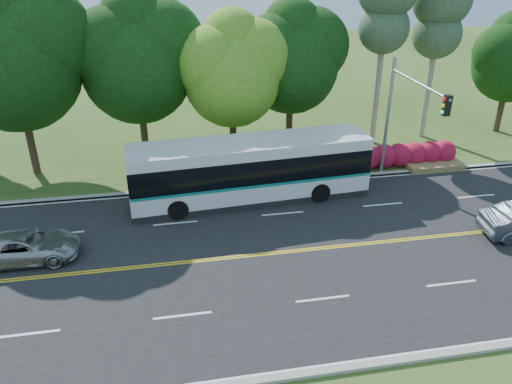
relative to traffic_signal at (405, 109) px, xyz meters
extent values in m
plane|color=#2C4C19|center=(-6.49, -5.40, -4.67)|extent=(120.00, 120.00, 0.00)
cube|color=black|center=(-6.49, -5.40, -4.66)|extent=(60.00, 14.00, 0.02)
cube|color=#99958A|center=(-6.49, 1.75, -4.60)|extent=(60.00, 0.30, 0.15)
cube|color=#99958A|center=(-6.49, -12.55, -4.60)|extent=(60.00, 0.30, 0.15)
cube|color=#2C4C19|center=(-6.49, 3.60, -4.62)|extent=(60.00, 4.00, 0.10)
cube|color=gold|center=(-6.49, -5.48, -4.65)|extent=(57.00, 0.10, 0.00)
cube|color=gold|center=(-6.49, -5.32, -4.65)|extent=(57.00, 0.10, 0.00)
cube|color=silver|center=(-17.99, -8.90, -4.65)|extent=(2.20, 0.12, 0.00)
cube|color=silver|center=(-12.49, -8.90, -4.65)|extent=(2.20, 0.12, 0.00)
cube|color=silver|center=(-6.99, -8.90, -4.65)|extent=(2.20, 0.12, 0.00)
cube|color=silver|center=(-1.49, -8.90, -4.65)|extent=(2.20, 0.12, 0.00)
cube|color=silver|center=(-17.99, -1.90, -4.65)|extent=(2.20, 0.12, 0.00)
cube|color=silver|center=(-12.49, -1.90, -4.65)|extent=(2.20, 0.12, 0.00)
cube|color=silver|center=(-6.99, -1.90, -4.65)|extent=(2.20, 0.12, 0.00)
cube|color=silver|center=(-1.49, -1.90, -4.65)|extent=(2.20, 0.12, 0.00)
cube|color=silver|center=(4.01, -1.90, -4.65)|extent=(2.20, 0.12, 0.00)
cube|color=silver|center=(-6.49, 1.45, -4.65)|extent=(57.00, 0.12, 0.00)
cube|color=silver|center=(-6.49, -12.25, -4.65)|extent=(57.00, 0.12, 0.00)
cylinder|color=#2F2215|center=(-20.49, 5.60, -2.69)|extent=(0.44, 0.44, 3.96)
sphere|color=black|center=(-20.49, 5.60, 1.81)|extent=(7.20, 7.20, 7.20)
sphere|color=black|center=(-18.87, 5.90, 3.25)|extent=(5.76, 5.76, 5.76)
sphere|color=black|center=(-20.39, 6.00, 4.51)|extent=(4.68, 4.68, 4.68)
cylinder|color=#2F2215|center=(-13.99, 6.60, -2.87)|extent=(0.44, 0.44, 3.60)
sphere|color=black|center=(-13.99, 6.60, 1.24)|extent=(6.60, 6.60, 6.60)
sphere|color=black|center=(-12.51, 6.90, 2.56)|extent=(5.28, 5.28, 5.28)
sphere|color=black|center=(-15.31, 6.40, 2.39)|extent=(4.95, 4.95, 4.95)
sphere|color=black|center=(-13.89, 7.00, 3.71)|extent=(4.29, 4.29, 4.29)
cylinder|color=#2F2215|center=(-8.49, 5.60, -3.05)|extent=(0.44, 0.44, 3.24)
sphere|color=#43831B|center=(-8.49, 5.60, 0.60)|extent=(5.80, 5.80, 5.80)
sphere|color=#43831B|center=(-7.19, 5.90, 1.76)|extent=(4.64, 4.64, 4.64)
sphere|color=#43831B|center=(-9.65, 5.40, 1.61)|extent=(4.35, 4.35, 4.35)
sphere|color=#43831B|center=(-8.39, 6.00, 2.77)|extent=(3.77, 3.77, 3.77)
cylinder|color=#2F2215|center=(-4.49, 7.10, -2.96)|extent=(0.44, 0.44, 3.42)
sphere|color=black|center=(-4.49, 7.10, 0.85)|extent=(6.00, 6.00, 6.00)
sphere|color=black|center=(-3.14, 7.40, 2.05)|extent=(4.80, 4.80, 4.80)
sphere|color=black|center=(-5.69, 6.90, 1.90)|extent=(4.50, 4.50, 4.50)
sphere|color=black|center=(-4.39, 7.50, 3.10)|extent=(3.90, 3.90, 3.90)
cylinder|color=gray|center=(1.51, 7.10, 0.23)|extent=(0.40, 0.40, 9.80)
sphere|color=#324F31|center=(1.51, 7.10, 3.03)|extent=(3.23, 3.23, 3.23)
cylinder|color=gray|center=(5.51, 7.60, -0.12)|extent=(0.40, 0.40, 9.10)
sphere|color=#324F31|center=(5.51, 7.60, 2.48)|extent=(3.23, 3.23, 3.23)
cylinder|color=#2F2215|center=(11.51, 7.60, -3.14)|extent=(0.44, 0.44, 3.06)
sphere|color=black|center=(11.51, 7.60, 0.21)|extent=(5.20, 5.20, 5.20)
sphere|color=black|center=(10.47, 7.40, 1.12)|extent=(3.90, 3.90, 3.90)
sphere|color=#9A0C42|center=(-3.49, 2.80, -3.92)|extent=(1.50, 1.50, 1.50)
sphere|color=#9A0C42|center=(-2.49, 2.80, -3.92)|extent=(1.50, 1.50, 1.50)
sphere|color=#9A0C42|center=(-1.49, 2.80, -3.92)|extent=(1.50, 1.50, 1.50)
sphere|color=#9A0C42|center=(-0.49, 2.80, -3.92)|extent=(1.50, 1.50, 1.50)
sphere|color=#9A0C42|center=(0.51, 2.80, -3.92)|extent=(1.50, 1.50, 1.50)
sphere|color=#9A0C42|center=(1.51, 2.80, -3.92)|extent=(1.50, 1.50, 1.50)
sphere|color=#9A0C42|center=(2.51, 2.80, -3.92)|extent=(1.50, 1.50, 1.50)
sphere|color=#9A0C42|center=(3.51, 2.80, -3.92)|extent=(1.50, 1.50, 1.50)
sphere|color=#9A0C42|center=(4.51, 2.80, -3.92)|extent=(1.50, 1.50, 1.50)
cube|color=brown|center=(3.51, 2.00, -4.47)|extent=(3.50, 1.40, 0.40)
cylinder|color=gray|center=(0.01, 1.90, -1.17)|extent=(0.20, 0.20, 7.00)
cylinder|color=gray|center=(0.01, -1.10, 1.63)|extent=(0.14, 6.00, 0.14)
cube|color=black|center=(0.01, -3.90, 1.33)|extent=(0.32, 0.28, 0.95)
sphere|color=red|center=(-0.16, -3.90, 1.63)|extent=(0.18, 0.18, 0.18)
sphere|color=yellow|center=(-0.16, -3.90, 1.33)|extent=(0.18, 0.18, 0.18)
sphere|color=#19D833|center=(-0.16, -3.90, 1.03)|extent=(0.18, 0.18, 0.18)
cube|color=silver|center=(-8.35, 0.08, -3.75)|extent=(12.89, 3.63, 1.05)
cube|color=black|center=(-8.35, 0.08, -2.57)|extent=(12.83, 3.67, 1.32)
cube|color=silver|center=(-8.35, 0.08, -1.62)|extent=(12.89, 3.63, 0.59)
cube|color=#0C746D|center=(-8.35, 0.08, -3.29)|extent=(12.83, 3.68, 0.15)
cube|color=black|center=(-14.67, -0.38, -2.47)|extent=(0.24, 2.49, 1.81)
cube|color=#19E54C|center=(-14.66, -0.38, -1.45)|extent=(0.17, 1.62, 0.23)
cube|color=black|center=(-8.35, 0.08, -4.47)|extent=(12.88, 3.53, 0.37)
cylinder|color=black|center=(-12.32, -1.48, -4.12)|extent=(1.08, 0.37, 1.06)
cylinder|color=black|center=(-12.50, 1.05, -4.12)|extent=(1.08, 0.37, 1.06)
cylinder|color=black|center=(-4.70, -0.92, -4.12)|extent=(1.08, 0.37, 1.06)
cylinder|color=black|center=(-4.89, 1.61, -4.12)|extent=(1.08, 0.37, 1.06)
imported|color=#A9AAAD|center=(-19.04, -3.93, -4.01)|extent=(4.60, 2.14, 1.28)
camera|label=1|loc=(-12.40, -23.84, 7.94)|focal=35.00mm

